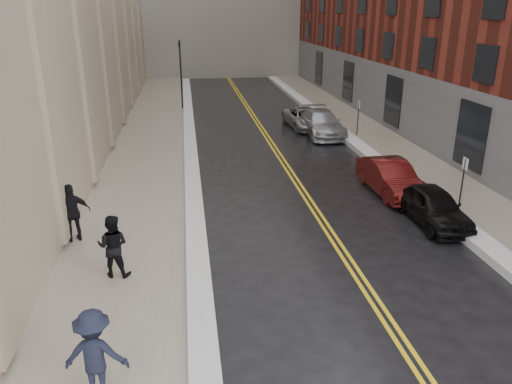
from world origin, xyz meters
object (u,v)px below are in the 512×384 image
object	(u,v)px
car_silver_far	(305,118)
pedestrian_a	(113,246)
car_black	(433,206)
pedestrian_c	(73,213)
car_maroon	(390,177)
car_silver_near	(322,123)
pedestrian_b	(95,354)

from	to	relation	value
car_silver_far	pedestrian_a	bearing A→B (deg)	-123.39
car_black	pedestrian_c	bearing A→B (deg)	179.79
car_maroon	car_silver_far	size ratio (longest dim) A/B	0.93
car_maroon	car_silver_near	size ratio (longest dim) A/B	0.83
pedestrian_b	pedestrian_c	xyz separation A→B (m)	(-1.88, 7.43, 0.02)
car_silver_far	car_maroon	bearing A→B (deg)	-91.33
car_silver_near	pedestrian_c	size ratio (longest dim) A/B	2.63
car_maroon	car_silver_far	world-z (taller)	car_maroon
car_silver_far	car_silver_near	bearing A→B (deg)	-79.90
car_silver_far	pedestrian_a	world-z (taller)	pedestrian_a
car_silver_far	pedestrian_b	size ratio (longest dim) A/B	2.38
car_silver_near	pedestrian_a	xyz separation A→B (m)	(-10.50, -16.18, 0.33)
car_maroon	car_silver_near	xyz separation A→B (m)	(-0.20, 10.42, 0.05)
car_black	pedestrian_b	size ratio (longest dim) A/B	2.02
car_black	pedestrian_a	world-z (taller)	pedestrian_a
car_silver_near	car_silver_far	xyz separation A→B (m)	(-0.54, 2.04, -0.11)
car_maroon	pedestrian_a	size ratio (longest dim) A/B	2.31
pedestrian_a	car_silver_far	bearing A→B (deg)	-106.89
car_black	pedestrian_b	world-z (taller)	pedestrian_b
car_maroon	car_silver_far	distance (m)	12.48
car_black	car_silver_near	bearing A→B (deg)	92.08
car_silver_near	pedestrian_c	bearing A→B (deg)	-131.77
pedestrian_a	car_silver_near	bearing A→B (deg)	-111.20
car_silver_near	car_silver_far	bearing A→B (deg)	104.65
car_silver_near	pedestrian_c	distance (m)	18.24
pedestrian_a	pedestrian_b	bearing A→B (deg)	104.99
pedestrian_a	pedestrian_b	world-z (taller)	pedestrian_b
car_black	pedestrian_b	xyz separation A→B (m)	(-10.77, -7.43, 0.45)
pedestrian_c	pedestrian_a	bearing A→B (deg)	101.71
car_silver_far	pedestrian_b	bearing A→B (deg)	-117.48
car_silver_far	pedestrian_b	distance (m)	25.06
pedestrian_b	pedestrian_c	size ratio (longest dim) A/B	0.98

